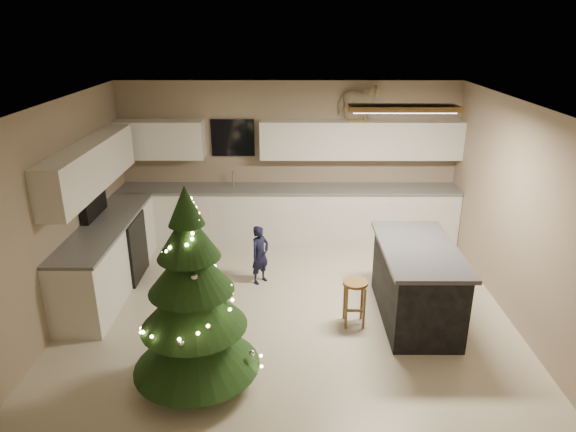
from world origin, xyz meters
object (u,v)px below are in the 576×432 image
object	(u,v)px
bar_stool	(355,292)
rocking_horse	(357,101)
christmas_tree	(193,307)
island	(416,282)
toddler	(260,255)

from	to	relation	value
bar_stool	rocking_horse	world-z (taller)	rocking_horse
christmas_tree	rocking_horse	world-z (taller)	rocking_horse
island	toddler	distance (m)	2.16
bar_stool	toddler	size ratio (longest dim) A/B	0.68
christmas_tree	bar_stool	bearing A→B (deg)	31.95
toddler	rocking_horse	xyz separation A→B (m)	(1.46, 1.58, 1.88)
toddler	christmas_tree	bearing A→B (deg)	-151.61
christmas_tree	toddler	world-z (taller)	christmas_tree
rocking_horse	island	bearing A→B (deg)	-151.42
bar_stool	christmas_tree	xyz separation A→B (m)	(-1.72, -1.07, 0.43)
toddler	rocking_horse	world-z (taller)	rocking_horse
island	rocking_horse	xyz separation A→B (m)	(-0.50, 2.49, 1.82)
toddler	rocking_horse	bearing A→B (deg)	-0.54
rocking_horse	christmas_tree	bearing A→B (deg)	169.13
island	christmas_tree	xyz separation A→B (m)	(-2.49, -1.23, 0.38)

